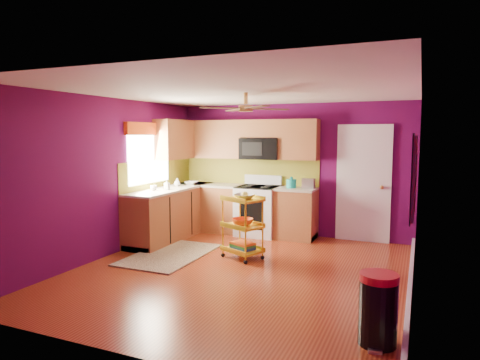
% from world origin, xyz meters
% --- Properties ---
extents(ground, '(5.00, 5.00, 0.00)m').
position_xyz_m(ground, '(0.00, 0.00, 0.00)').
color(ground, maroon).
rests_on(ground, ground).
extents(room_envelope, '(4.54, 5.04, 2.52)m').
position_xyz_m(room_envelope, '(0.03, 0.00, 1.63)').
color(room_envelope, '#550946').
rests_on(room_envelope, ground).
extents(lower_cabinets, '(2.81, 2.31, 0.94)m').
position_xyz_m(lower_cabinets, '(-1.35, 1.82, 0.43)').
color(lower_cabinets, brown).
rests_on(lower_cabinets, ground).
extents(electric_range, '(0.76, 0.66, 1.13)m').
position_xyz_m(electric_range, '(-0.55, 2.17, 0.48)').
color(electric_range, white).
rests_on(electric_range, ground).
extents(upper_cabinetry, '(2.80, 2.30, 1.26)m').
position_xyz_m(upper_cabinetry, '(-1.24, 2.17, 1.80)').
color(upper_cabinetry, brown).
rests_on(upper_cabinetry, ground).
extents(left_window, '(0.08, 1.35, 1.08)m').
position_xyz_m(left_window, '(-2.22, 1.05, 1.74)').
color(left_window, white).
rests_on(left_window, ground).
extents(panel_door, '(0.95, 0.11, 2.15)m').
position_xyz_m(panel_door, '(1.35, 2.47, 1.02)').
color(panel_door, white).
rests_on(panel_door, ground).
extents(right_wall_art, '(0.04, 2.74, 1.04)m').
position_xyz_m(right_wall_art, '(2.23, -0.34, 1.44)').
color(right_wall_art, black).
rests_on(right_wall_art, ground).
extents(ceiling_fan, '(1.01, 1.01, 0.26)m').
position_xyz_m(ceiling_fan, '(0.00, 0.20, 2.29)').
color(ceiling_fan, '#BF8C3F').
rests_on(ceiling_fan, ground).
extents(shag_rug, '(1.04, 1.69, 0.02)m').
position_xyz_m(shag_rug, '(-1.35, 0.31, 0.01)').
color(shag_rug, '#321E10').
rests_on(shag_rug, ground).
extents(rolling_cart, '(0.71, 0.63, 1.06)m').
position_xyz_m(rolling_cart, '(-0.21, 0.61, 0.54)').
color(rolling_cart, yellow).
rests_on(rolling_cart, ground).
extents(trash_can, '(0.41, 0.42, 0.67)m').
position_xyz_m(trash_can, '(1.98, -1.44, 0.33)').
color(trash_can, black).
rests_on(trash_can, ground).
extents(teal_kettle, '(0.18, 0.18, 0.21)m').
position_xyz_m(teal_kettle, '(0.10, 2.19, 1.02)').
color(teal_kettle, '#16A79D').
rests_on(teal_kettle, lower_cabinets).
extents(toaster, '(0.22, 0.15, 0.18)m').
position_xyz_m(toaster, '(0.40, 2.27, 1.03)').
color(toaster, beige).
rests_on(toaster, lower_cabinets).
extents(soap_bottle_a, '(0.08, 0.08, 0.18)m').
position_xyz_m(soap_bottle_a, '(-1.87, 1.07, 1.03)').
color(soap_bottle_a, '#EA3F72').
rests_on(soap_bottle_a, lower_cabinets).
extents(soap_bottle_b, '(0.12, 0.12, 0.16)m').
position_xyz_m(soap_bottle_b, '(-1.98, 1.60, 1.02)').
color(soap_bottle_b, white).
rests_on(soap_bottle_b, lower_cabinets).
extents(counter_dish, '(0.26, 0.26, 0.06)m').
position_xyz_m(counter_dish, '(-1.86, 1.93, 0.97)').
color(counter_dish, white).
rests_on(counter_dish, lower_cabinets).
extents(counter_cup, '(0.12, 0.12, 0.10)m').
position_xyz_m(counter_cup, '(-2.02, 0.87, 0.99)').
color(counter_cup, white).
rests_on(counter_cup, lower_cabinets).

